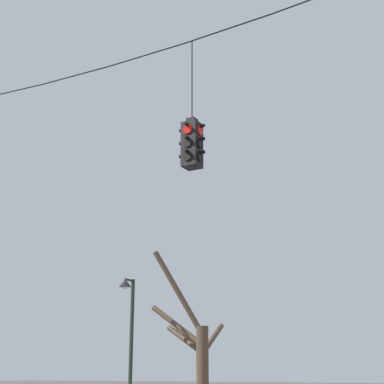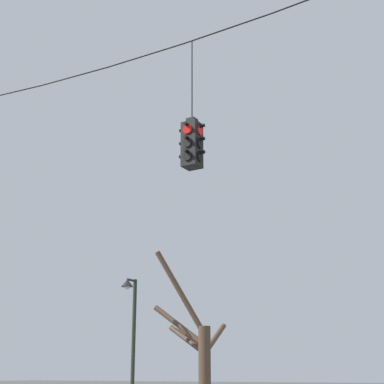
# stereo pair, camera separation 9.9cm
# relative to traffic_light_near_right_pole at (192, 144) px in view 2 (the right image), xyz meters

# --- Properties ---
(span_wire) EXTENTS (14.33, 0.03, 0.42)m
(span_wire) POSITION_rel_traffic_light_near_right_pole_xyz_m (-1.23, 0.00, 2.51)
(span_wire) COLOR black
(traffic_light_near_right_pole) EXTENTS (0.58, 0.58, 2.89)m
(traffic_light_near_right_pole) POSITION_rel_traffic_light_near_right_pole_xyz_m (0.00, 0.00, 0.00)
(traffic_light_near_right_pole) COLOR black
(street_lamp) EXTENTS (0.38, 0.67, 4.40)m
(street_lamp) POSITION_rel_traffic_light_near_right_pole_xyz_m (-5.28, 5.43, -3.02)
(street_lamp) COLOR #233323
(street_lamp) RESTS_ON ground_plane
(bare_tree) EXTENTS (2.01, 2.43, 5.26)m
(bare_tree) POSITION_rel_traffic_light_near_right_pole_xyz_m (-3.55, 6.54, -3.88)
(bare_tree) COLOR brown
(bare_tree) RESTS_ON ground_plane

